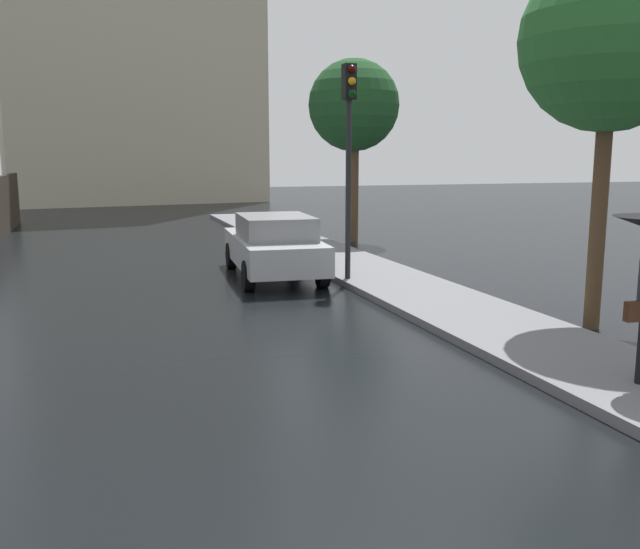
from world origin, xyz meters
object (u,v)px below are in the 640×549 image
(traffic_light, at_px, (349,133))
(street_tree_near, at_px, (611,42))
(car_silver_mid_road, at_px, (274,245))
(street_tree_mid, at_px, (354,107))

(traffic_light, distance_m, street_tree_near, 5.70)
(car_silver_mid_road, height_order, street_tree_near, street_tree_near)
(street_tree_near, relative_size, street_tree_mid, 1.02)
(traffic_light, relative_size, street_tree_mid, 0.78)
(car_silver_mid_road, xyz_separation_m, street_tree_mid, (4.26, 5.90, 3.66))
(car_silver_mid_road, relative_size, street_tree_near, 0.78)
(car_silver_mid_road, bearing_deg, street_tree_near, -54.45)
(street_tree_mid, bearing_deg, street_tree_near, -91.86)
(traffic_light, bearing_deg, street_tree_mid, 68.23)
(car_silver_mid_road, distance_m, street_tree_mid, 8.15)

